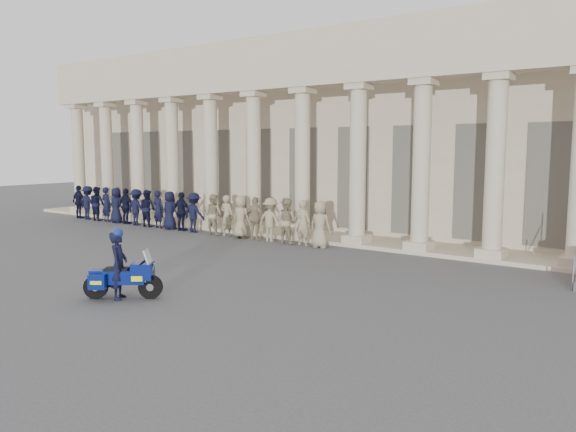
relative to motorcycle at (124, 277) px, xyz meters
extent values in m
plane|color=#47474A|center=(-0.24, 2.38, -0.56)|extent=(90.00, 90.00, 0.00)
cube|color=tan|center=(-0.24, 17.38, 3.94)|extent=(40.00, 10.00, 9.00)
cube|color=tan|center=(-0.24, 11.18, -0.49)|extent=(40.00, 2.60, 0.15)
cube|color=tan|center=(-0.24, 10.38, 6.23)|extent=(35.80, 1.00, 1.00)
cube|color=tan|center=(-0.24, 10.38, 7.33)|extent=(35.80, 1.00, 1.20)
cube|color=tan|center=(-17.14, 10.38, -0.26)|extent=(0.90, 0.90, 0.30)
cylinder|color=tan|center=(-17.14, 10.38, 2.69)|extent=(0.64, 0.64, 5.60)
cube|color=tan|center=(-17.14, 10.38, 5.61)|extent=(0.85, 0.85, 0.24)
cube|color=tan|center=(-14.54, 10.38, -0.26)|extent=(0.90, 0.90, 0.30)
cylinder|color=tan|center=(-14.54, 10.38, 2.69)|extent=(0.64, 0.64, 5.60)
cube|color=tan|center=(-14.54, 10.38, 5.61)|extent=(0.85, 0.85, 0.24)
cube|color=tan|center=(-11.94, 10.38, -0.26)|extent=(0.90, 0.90, 0.30)
cylinder|color=tan|center=(-11.94, 10.38, 2.69)|extent=(0.64, 0.64, 5.60)
cube|color=tan|center=(-11.94, 10.38, 5.61)|extent=(0.85, 0.85, 0.24)
cube|color=tan|center=(-9.34, 10.38, -0.26)|extent=(0.90, 0.90, 0.30)
cylinder|color=tan|center=(-9.34, 10.38, 2.69)|extent=(0.64, 0.64, 5.60)
cube|color=tan|center=(-9.34, 10.38, 5.61)|extent=(0.85, 0.85, 0.24)
cube|color=tan|center=(-6.74, 10.38, -0.26)|extent=(0.90, 0.90, 0.30)
cylinder|color=tan|center=(-6.74, 10.38, 2.69)|extent=(0.64, 0.64, 5.60)
cube|color=tan|center=(-6.74, 10.38, 5.61)|extent=(0.85, 0.85, 0.24)
cube|color=tan|center=(-4.14, 10.38, -0.26)|extent=(0.90, 0.90, 0.30)
cylinder|color=tan|center=(-4.14, 10.38, 2.69)|extent=(0.64, 0.64, 5.60)
cube|color=tan|center=(-4.14, 10.38, 5.61)|extent=(0.85, 0.85, 0.24)
cube|color=tan|center=(-1.54, 10.38, -0.26)|extent=(0.90, 0.90, 0.30)
cylinder|color=tan|center=(-1.54, 10.38, 2.69)|extent=(0.64, 0.64, 5.60)
cube|color=tan|center=(-1.54, 10.38, 5.61)|extent=(0.85, 0.85, 0.24)
cube|color=tan|center=(1.06, 10.38, -0.26)|extent=(0.90, 0.90, 0.30)
cylinder|color=tan|center=(1.06, 10.38, 2.69)|extent=(0.64, 0.64, 5.60)
cube|color=tan|center=(1.06, 10.38, 5.61)|extent=(0.85, 0.85, 0.24)
cube|color=tan|center=(3.66, 10.38, -0.26)|extent=(0.90, 0.90, 0.30)
cylinder|color=tan|center=(3.66, 10.38, 2.69)|extent=(0.64, 0.64, 5.60)
cube|color=tan|center=(3.66, 10.38, 5.61)|extent=(0.85, 0.85, 0.24)
cube|color=tan|center=(6.26, 10.38, -0.26)|extent=(0.90, 0.90, 0.30)
cylinder|color=tan|center=(6.26, 10.38, 2.69)|extent=(0.64, 0.64, 5.60)
cube|color=tan|center=(6.26, 10.38, 5.61)|extent=(0.85, 0.85, 0.24)
cube|color=tan|center=(8.86, 10.38, -0.26)|extent=(0.90, 0.90, 0.30)
cube|color=black|center=(-15.84, 12.40, 1.99)|extent=(1.30, 0.12, 4.20)
cube|color=black|center=(-13.24, 12.40, 1.99)|extent=(1.30, 0.12, 4.20)
cube|color=black|center=(-10.64, 12.40, 1.99)|extent=(1.30, 0.12, 4.20)
cube|color=black|center=(-8.04, 12.40, 1.99)|extent=(1.30, 0.12, 4.20)
cube|color=black|center=(-5.44, 12.40, 1.99)|extent=(1.30, 0.12, 4.20)
cube|color=black|center=(-2.84, 12.40, 1.99)|extent=(1.30, 0.12, 4.20)
cube|color=black|center=(-0.24, 12.40, 1.99)|extent=(1.30, 0.12, 4.20)
cube|color=black|center=(2.36, 12.40, 1.99)|extent=(1.30, 0.12, 4.20)
cube|color=black|center=(4.96, 12.40, 1.99)|extent=(1.30, 0.12, 4.20)
cube|color=black|center=(7.56, 12.40, 1.99)|extent=(1.30, 0.12, 4.20)
imported|color=black|center=(-15.54, 9.20, 0.35)|extent=(1.06, 0.44, 1.81)
imported|color=black|center=(-14.74, 9.20, 0.35)|extent=(1.17, 0.67, 1.81)
imported|color=black|center=(-13.94, 9.20, 0.35)|extent=(0.88, 0.69, 1.81)
imported|color=black|center=(-13.14, 9.20, 0.35)|extent=(0.66, 0.43, 1.81)
imported|color=black|center=(-12.34, 9.20, 0.35)|extent=(0.89, 0.58, 1.81)
imported|color=black|center=(-11.54, 9.20, 0.35)|extent=(1.06, 0.44, 1.81)
imported|color=black|center=(-10.73, 9.20, 0.35)|extent=(1.17, 0.67, 1.81)
imported|color=black|center=(-9.93, 9.20, 0.35)|extent=(0.88, 0.69, 1.81)
imported|color=black|center=(-9.13, 9.20, 0.35)|extent=(0.66, 0.43, 1.81)
imported|color=black|center=(-8.33, 9.20, 0.35)|extent=(0.89, 0.58, 1.81)
imported|color=black|center=(-7.53, 9.20, 0.35)|extent=(1.06, 0.44, 1.81)
imported|color=black|center=(-6.72, 9.20, 0.35)|extent=(1.17, 0.67, 1.81)
imported|color=gray|center=(-5.52, 9.20, 0.35)|extent=(0.88, 0.69, 1.81)
imported|color=gray|center=(-4.72, 9.20, 0.35)|extent=(0.66, 0.43, 1.81)
imported|color=gray|center=(-3.92, 9.20, 0.35)|extent=(0.89, 0.58, 1.81)
imported|color=gray|center=(-3.12, 9.20, 0.35)|extent=(1.06, 0.44, 1.81)
imported|color=gray|center=(-2.31, 9.20, 0.35)|extent=(1.17, 0.67, 1.81)
imported|color=gray|center=(-1.51, 9.20, 0.35)|extent=(0.88, 0.69, 1.81)
imported|color=gray|center=(-0.71, 9.20, 0.35)|extent=(0.66, 0.43, 1.81)
imported|color=gray|center=(0.09, 9.20, 0.35)|extent=(0.89, 0.58, 1.81)
cylinder|color=black|center=(0.55, 0.40, -0.25)|extent=(0.57, 0.47, 0.62)
cylinder|color=black|center=(-0.58, -0.43, -0.25)|extent=(0.57, 0.47, 0.62)
cube|color=navy|center=(0.02, 0.02, 0.02)|extent=(1.10, 0.95, 0.35)
cube|color=navy|center=(0.40, 0.29, 0.17)|extent=(0.70, 0.69, 0.42)
cube|color=silver|center=(0.40, 0.29, -0.05)|extent=(0.33, 0.35, 0.11)
cube|color=#B2BFCC|center=(0.53, 0.38, 0.49)|extent=(0.41, 0.46, 0.50)
cube|color=black|center=(-0.13, -0.10, 0.21)|extent=(0.68, 0.61, 0.09)
cube|color=navy|center=(-0.54, -0.40, 0.09)|extent=(0.45, 0.45, 0.21)
cube|color=navy|center=(-0.29, -0.58, -0.05)|extent=(0.46, 0.41, 0.37)
cube|color=#E6F50C|center=(-0.29, -0.58, -0.05)|extent=(0.36, 0.35, 0.09)
cube|color=navy|center=(-0.64, -0.10, -0.05)|extent=(0.46, 0.41, 0.37)
cube|color=#E6F50C|center=(-0.64, -0.10, -0.05)|extent=(0.36, 0.35, 0.09)
cylinder|color=silver|center=(-0.48, -0.08, -0.28)|extent=(0.51, 0.41, 0.09)
cylinder|color=black|center=(0.40, 0.29, 0.39)|extent=(0.41, 0.55, 0.03)
imported|color=black|center=(-0.09, -0.07, 0.32)|extent=(0.72, 0.76, 1.75)
sphere|color=navy|center=(-0.09, -0.07, 1.14)|extent=(0.28, 0.28, 0.28)
camera|label=1|loc=(11.62, -8.94, 3.29)|focal=35.00mm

